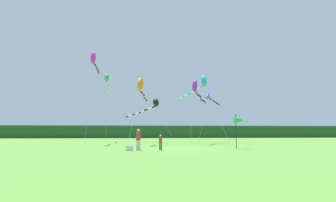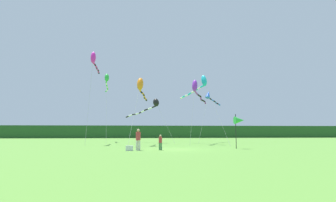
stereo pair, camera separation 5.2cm
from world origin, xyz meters
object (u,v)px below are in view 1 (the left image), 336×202
Objects in this scene: person_adult at (138,138)px; kite_orange at (141,86)px; person_child at (161,142)px; kite_magenta at (94,59)px; kite_green at (107,80)px; kite_purple at (196,89)px; kite_black at (152,105)px; kite_blue at (209,96)px; kite_cyan at (201,84)px; cooler_box at (129,148)px; banner_flag_pole at (239,121)px.

kite_orange is (0.18, 8.41, 5.79)m from person_adult.
person_child is 16.22m from kite_magenta.
kite_green reaches higher than kite_purple.
person_child is at bearing -90.01° from kite_black.
person_adult is 0.23× the size of kite_blue.
kite_magenta is 17.41m from kite_blue.
kite_orange is (5.75, -2.53, -3.59)m from kite_magenta.
kite_orange is at bearing -161.97° from kite_cyan.
person_child is 21.60m from kite_green.
person_adult is at bearing -63.00° from kite_magenta.
kite_green reaches higher than person_adult.
kite_green is 11.89m from kite_orange.
person_adult is 0.18× the size of kite_cyan.
kite_green reaches higher than cooler_box.
kite_purple reaches higher than kite_orange.
kite_green reaches higher than kite_orange.
kite_black is at bearing 116.94° from banner_flag_pole.
banner_flag_pole is (7.32, 1.31, 1.83)m from person_child.
kite_black is 0.93× the size of kite_blue.
kite_cyan is 8.02m from kite_orange.
kite_green is at bearing 172.63° from kite_blue.
person_child is 2.63m from cooler_box.
kite_black is (1.84, 15.92, 4.30)m from person_adult.
person_child is 12.84m from kite_purple.
banner_flag_pole is at bearing 10.13° from person_child.
cooler_box is 0.06× the size of kite_green.
cooler_box is 10.28m from banner_flag_pole.
kite_orange is at bearing 84.21° from cooler_box.
kite_purple is at bearing 53.57° from cooler_box.
banner_flag_pole is at bearing -76.48° from kite_purple.
cooler_box is 0.08× the size of kite_black.
kite_cyan is 1.23m from kite_purple.
kite_purple is 1.10× the size of kite_black.
person_child is 10.32m from kite_orange.
kite_black is at bearing 77.48° from kite_orange.
kite_purple is at bearing -116.70° from kite_blue.
person_child is 7.66m from banner_flag_pole.
kite_cyan is at bearing -32.37° from kite_green.
banner_flag_pole is 9.94m from kite_purple.
cooler_box is (-2.54, -0.45, -0.51)m from person_child.
kite_blue is (3.34, 6.63, 0.11)m from kite_purple.
cooler_box is 21.56m from kite_green.
kite_purple is (7.06, 10.28, 5.77)m from person_adult.
kite_cyan is at bearing 40.11° from kite_purple.
banner_flag_pole is 16.38m from kite_black.
person_child is at bearing -117.40° from kite_purple.
person_adult is 0.17× the size of kite_green.
kite_magenta is at bearing -95.06° from kite_green.
kite_blue is (8.55, 16.69, 6.14)m from person_child.
kite_green is at bearing 147.63° from kite_cyan.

